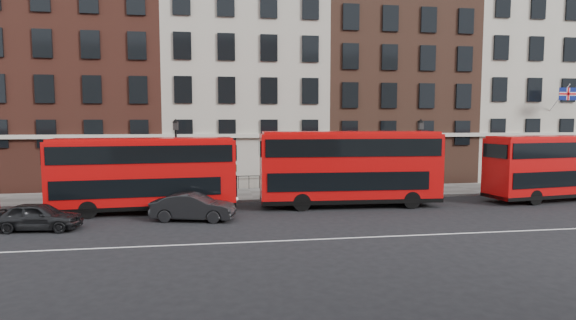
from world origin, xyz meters
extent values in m
plane|color=black|center=(0.00, 0.00, 0.00)|extent=(120.00, 120.00, 0.00)
cube|color=gray|center=(0.00, 10.50, 0.07)|extent=(80.00, 5.00, 0.15)
cube|color=gray|center=(0.00, 8.00, 0.08)|extent=(80.00, 0.30, 0.16)
cube|color=white|center=(0.00, -2.00, 0.01)|extent=(70.00, 0.12, 0.01)
cube|color=brown|center=(-12.80, 18.00, 11.00)|extent=(12.80, 10.00, 22.00)
cube|color=#B0AB9B|center=(0.00, 18.00, 9.50)|extent=(12.80, 10.00, 19.00)
cube|color=brown|center=(12.80, 18.00, 10.50)|extent=(12.80, 10.00, 21.00)
cube|color=#B0AA98|center=(25.60, 18.00, 10.00)|extent=(12.80, 10.00, 20.00)
cube|color=#BF090A|center=(-6.51, 5.44, 2.28)|extent=(10.43, 3.16, 3.87)
cube|color=black|center=(-6.51, 5.44, 0.46)|extent=(10.43, 3.20, 0.24)
cube|color=black|center=(-6.80, 5.42, 1.62)|extent=(9.26, 3.16, 1.03)
cube|color=black|center=(-6.51, 5.44, 3.48)|extent=(10.04, 3.21, 0.98)
cube|color=#BF090A|center=(-6.51, 5.44, 4.26)|extent=(10.12, 2.94, 0.18)
cube|color=black|center=(-1.34, 5.80, 1.52)|extent=(0.23, 2.15, 1.27)
cube|color=black|center=(-1.34, 5.80, 2.57)|extent=(0.21, 1.86, 0.41)
cylinder|color=black|center=(-3.11, 4.58, 0.49)|extent=(1.00, 0.34, 0.98)
cylinder|color=black|center=(-3.26, 6.76, 0.49)|extent=(1.00, 0.34, 0.98)
cylinder|color=black|center=(-9.36, 4.14, 0.49)|extent=(1.00, 0.34, 0.98)
cylinder|color=black|center=(-9.51, 6.33, 0.49)|extent=(1.00, 0.34, 0.98)
cube|color=#BF090A|center=(5.78, 5.44, 2.45)|extent=(11.19, 3.13, 4.17)
cube|color=black|center=(5.78, 5.44, 0.50)|extent=(11.19, 3.18, 0.25)
cube|color=black|center=(5.47, 5.45, 1.74)|extent=(9.93, 3.16, 1.11)
cube|color=black|center=(5.78, 5.44, 3.75)|extent=(10.77, 3.20, 1.06)
cube|color=#BF090A|center=(5.78, 5.44, 4.59)|extent=(10.86, 2.91, 0.19)
cube|color=black|center=(11.36, 5.19, 1.64)|extent=(0.19, 2.32, 1.37)
cube|color=black|center=(11.36, 5.19, 2.76)|extent=(0.17, 2.01, 0.44)
cylinder|color=black|center=(9.32, 4.10, 0.53)|extent=(1.07, 0.34, 1.06)
cylinder|color=black|center=(9.42, 6.46, 0.53)|extent=(1.07, 0.34, 1.06)
cylinder|color=black|center=(2.57, 4.40, 0.53)|extent=(1.07, 0.34, 1.06)
cylinder|color=black|center=(2.67, 6.76, 0.53)|extent=(1.07, 0.34, 1.06)
cube|color=#BF090A|center=(20.28, 5.44, 2.28)|extent=(10.52, 3.84, 3.87)
cube|color=black|center=(20.28, 5.44, 0.46)|extent=(10.52, 3.88, 0.23)
cube|color=black|center=(19.98, 5.40, 1.62)|extent=(9.36, 3.75, 1.03)
cube|color=black|center=(20.28, 5.44, 3.47)|extent=(10.14, 3.86, 0.98)
cube|color=#BF090A|center=(20.28, 5.44, 4.26)|extent=(10.20, 3.60, 0.18)
cylinder|color=black|center=(17.52, 3.95, 0.49)|extent=(1.01, 0.41, 0.98)
cylinder|color=black|center=(17.22, 6.12, 0.49)|extent=(1.01, 0.41, 0.98)
imported|color=black|center=(-11.02, 1.77, 0.69)|extent=(4.17, 2.02, 1.37)
imported|color=black|center=(-3.66, 2.84, 0.73)|extent=(4.66, 2.50, 1.46)
cylinder|color=black|center=(-5.07, 9.21, 2.45)|extent=(0.14, 0.14, 4.60)
cylinder|color=black|center=(-5.07, 9.21, 0.45)|extent=(0.32, 0.32, 0.60)
cube|color=#262626|center=(-5.07, 9.21, 5.00)|extent=(0.32, 0.32, 0.55)
cone|color=black|center=(-5.07, 9.21, 5.35)|extent=(0.44, 0.44, 0.25)
cylinder|color=black|center=(12.10, 9.00, 2.45)|extent=(0.14, 0.14, 4.60)
cylinder|color=black|center=(12.10, 9.00, 0.45)|extent=(0.32, 0.32, 0.60)
cube|color=#262626|center=(12.10, 9.00, 5.00)|extent=(0.32, 0.32, 0.55)
cone|color=black|center=(12.10, 9.00, 5.35)|extent=(0.44, 0.44, 0.25)
camera|label=1|loc=(-2.28, -21.41, 5.34)|focal=28.00mm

